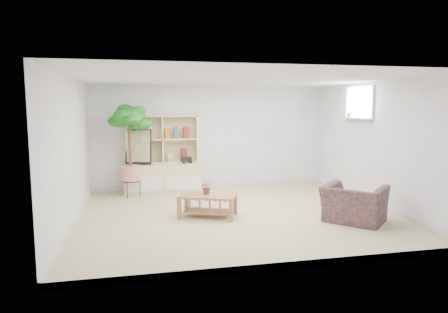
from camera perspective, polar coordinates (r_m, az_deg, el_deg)
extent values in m
cube|color=#BFB38C|center=(7.25, 1.70, -8.27)|extent=(5.50, 5.00, 0.01)
cube|color=white|center=(7.00, 1.78, 11.03)|extent=(5.50, 5.00, 0.01)
cube|color=silver|center=(9.46, -1.92, 2.76)|extent=(5.50, 0.01, 2.40)
cube|color=silver|center=(4.65, 9.17, -1.95)|extent=(5.50, 0.01, 2.40)
cube|color=silver|center=(6.90, -21.03, 0.63)|extent=(0.01, 5.00, 2.40)
cube|color=silver|center=(8.13, 20.91, 1.56)|extent=(0.01, 5.00, 2.40)
cube|color=silver|center=(8.57, 18.41, 5.15)|extent=(0.14, 1.00, 0.04)
imported|color=#205822|center=(7.03, -2.48, -4.43)|extent=(0.22, 0.19, 0.24)
imported|color=#0D0F35|center=(7.04, 18.09, -6.09)|extent=(1.27, 1.27, 0.71)
imported|color=#166C19|center=(8.81, 17.52, 6.06)|extent=(0.13, 0.11, 0.21)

